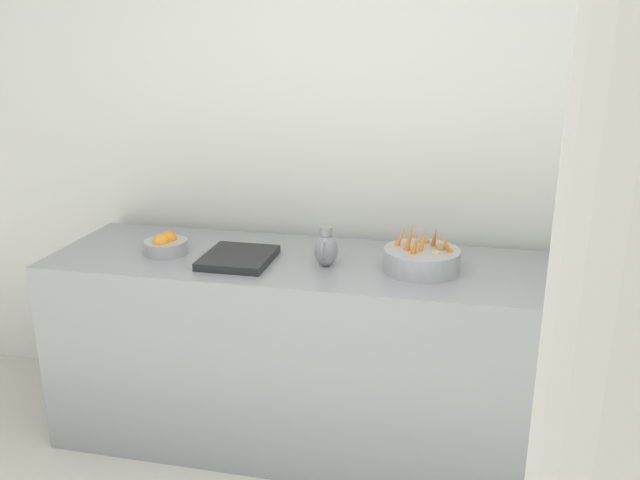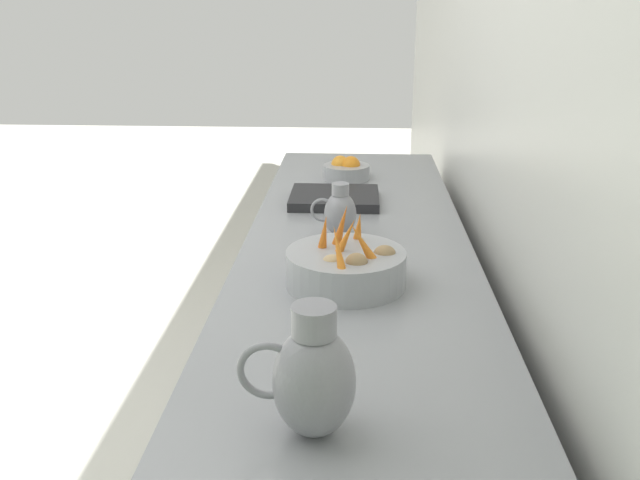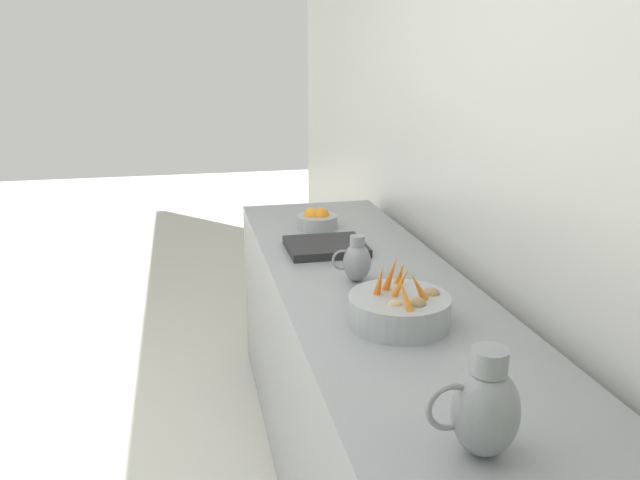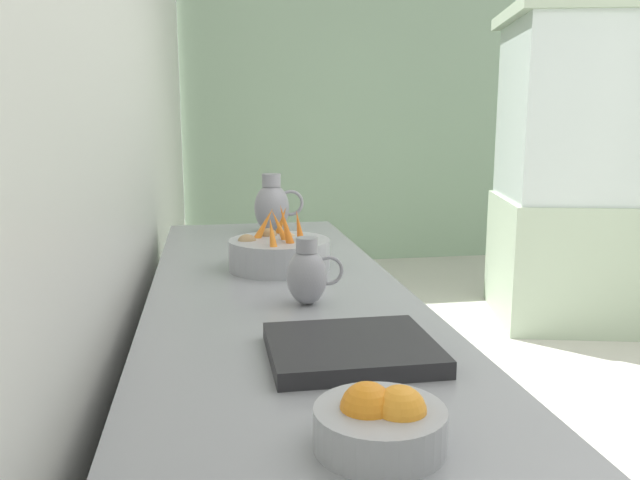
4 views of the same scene
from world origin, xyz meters
name	(u,v)px [view 3 (image 3 of 4)]	position (x,y,z in m)	size (l,w,h in m)	color
tile_wall_left	(580,149)	(-1.95, 0.36, 1.50)	(0.10, 7.94, 3.00)	silver
prep_counter	(371,391)	(-1.47, -0.14, 0.46)	(0.74, 2.65, 0.93)	gray
vegetable_colander	(400,309)	(-1.44, 0.25, 0.98)	(0.33, 0.33, 0.22)	#9EA0A5
orange_bowl	(317,220)	(-1.42, -0.94, 0.97)	(0.20, 0.20, 0.10)	#9EA0A5
metal_pitcher_tall	(484,408)	(-1.39, 0.94, 1.04)	(0.21, 0.15, 0.25)	gray
metal_pitcher_short	(356,261)	(-1.41, -0.17, 1.01)	(0.15, 0.11, 0.18)	gray
counter_sink_basin	(326,247)	(-1.38, -0.57, 0.95)	(0.34, 0.30, 0.04)	#232326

